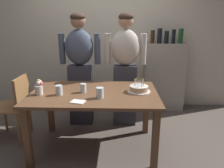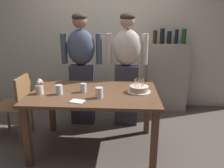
# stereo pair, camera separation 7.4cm
# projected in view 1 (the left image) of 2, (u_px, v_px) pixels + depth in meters

# --- Properties ---
(ground_plane) EXTENTS (10.00, 10.00, 0.00)m
(ground_plane) POSITION_uv_depth(u_px,v_px,m) (95.00, 147.00, 2.80)
(ground_plane) COLOR #564C44
(back_wall) EXTENTS (5.20, 0.10, 2.60)m
(back_wall) POSITION_uv_depth(u_px,v_px,m) (103.00, 35.00, 3.92)
(back_wall) COLOR beige
(back_wall) RESTS_ON ground_plane
(dining_table) EXTENTS (1.50, 0.96, 0.74)m
(dining_table) POSITION_uv_depth(u_px,v_px,m) (94.00, 100.00, 2.62)
(dining_table) COLOR brown
(dining_table) RESTS_ON ground_plane
(birthday_cake) EXTENTS (0.28, 0.28, 0.16)m
(birthday_cake) POSITION_uv_depth(u_px,v_px,m) (139.00, 89.00, 2.60)
(birthday_cake) COLOR white
(birthday_cake) RESTS_ON dining_table
(water_glass_near) EXTENTS (0.08, 0.08, 0.12)m
(water_glass_near) POSITION_uv_depth(u_px,v_px,m) (100.00, 93.00, 2.39)
(water_glass_near) COLOR silver
(water_glass_near) RESTS_ON dining_table
(water_glass_far) EXTENTS (0.08, 0.08, 0.11)m
(water_glass_far) POSITION_uv_depth(u_px,v_px,m) (59.00, 90.00, 2.49)
(water_glass_far) COLOR silver
(water_glass_far) RESTS_ON dining_table
(water_glass_side) EXTENTS (0.07, 0.07, 0.11)m
(water_glass_side) POSITION_uv_depth(u_px,v_px,m) (83.00, 88.00, 2.57)
(water_glass_side) COLOR silver
(water_glass_side) RESTS_ON dining_table
(napkin_stack) EXTENTS (0.17, 0.14, 0.01)m
(napkin_stack) POSITION_uv_depth(u_px,v_px,m) (78.00, 102.00, 2.28)
(napkin_stack) COLOR white
(napkin_stack) RESTS_ON dining_table
(flower_vase) EXTENTS (0.09, 0.10, 0.18)m
(flower_vase) POSITION_uv_depth(u_px,v_px,m) (39.00, 87.00, 2.50)
(flower_vase) COLOR silver
(flower_vase) RESTS_ON dining_table
(person_man_bearded) EXTENTS (0.61, 0.27, 1.66)m
(person_man_bearded) POSITION_uv_depth(u_px,v_px,m) (80.00, 68.00, 3.25)
(person_man_bearded) COLOR #33333D
(person_man_bearded) RESTS_ON ground_plane
(person_woman_cardigan) EXTENTS (0.61, 0.27, 1.66)m
(person_woman_cardigan) POSITION_uv_depth(u_px,v_px,m) (125.00, 68.00, 3.23)
(person_woman_cardigan) COLOR #33333D
(person_woman_cardigan) RESTS_ON ground_plane
(dining_chair) EXTENTS (0.42, 0.42, 0.87)m
(dining_chair) POSITION_uv_depth(u_px,v_px,m) (16.00, 103.00, 2.86)
(dining_chair) COLOR olive
(dining_chair) RESTS_ON ground_plane
(shelf_cabinet) EXTENTS (0.69, 0.30, 1.43)m
(shelf_cabinet) POSITION_uv_depth(u_px,v_px,m) (164.00, 76.00, 3.87)
(shelf_cabinet) COLOR #9E9384
(shelf_cabinet) RESTS_ON ground_plane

